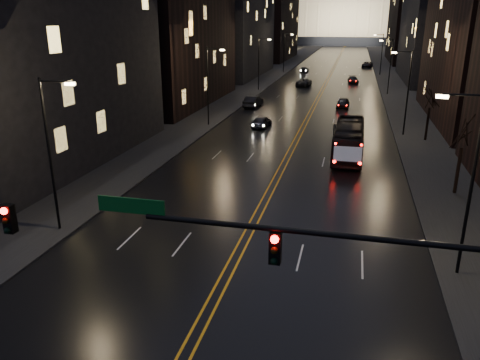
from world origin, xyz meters
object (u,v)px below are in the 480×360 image
Objects in this scene: traffic_signal at (359,273)px; bus at (349,140)px; oncoming_car_a at (262,122)px; receding_car_a at (341,131)px; oncoming_car_b at (253,102)px.

traffic_signal is 30.84m from bus.
oncoming_car_a is 0.99× the size of receding_car_a.
bus is at bearing 140.06° from oncoming_car_a.
oncoming_car_b is at bearing -69.21° from oncoming_car_a.
receding_car_a is at bearing 166.72° from oncoming_car_a.
traffic_signal is 3.56× the size of oncoming_car_b.
oncoming_car_b is 1.16× the size of receding_car_a.
bus is 2.59× the size of receding_car_a.
oncoming_car_b is at bearing 105.02° from traffic_signal.
oncoming_car_a is (-10.02, 9.88, -0.80)m from bus.
bus is at bearing -90.57° from receding_car_a.
traffic_signal is at bearing 110.19° from oncoming_car_b.
bus is at bearing 91.07° from traffic_signal.
traffic_signal is 1.60× the size of bus.
oncoming_car_b reaches higher than oncoming_car_a.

